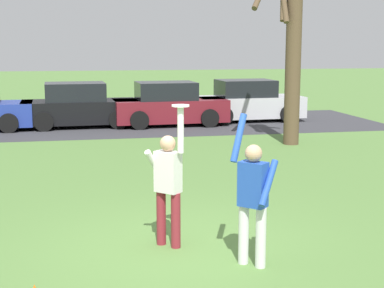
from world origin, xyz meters
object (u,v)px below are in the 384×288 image
(person_catcher, at_px, (168,181))
(parked_car_silver, at_px, (248,102))
(frisbee_disc, at_px, (181,106))
(parked_car_maroon, at_px, (169,105))
(person_defender, at_px, (253,195))
(bare_tree_tall, at_px, (292,44))
(parked_car_black, at_px, (79,107))

(person_catcher, bearing_deg, parked_car_silver, 113.85)
(frisbee_disc, bearing_deg, parked_car_maroon, 81.70)
(person_defender, relative_size, frisbee_disc, 8.23)
(person_catcher, relative_size, person_defender, 1.02)
(person_defender, height_order, parked_car_silver, person_defender)
(person_defender, height_order, bare_tree_tall, bare_tree_tall)
(person_defender, distance_m, parked_car_black, 14.36)
(frisbee_disc, distance_m, parked_car_black, 13.51)
(person_defender, xyz_separation_m, bare_tree_tall, (3.96, 9.14, 1.97))
(person_defender, height_order, parked_car_black, person_defender)
(parked_car_maroon, xyz_separation_m, bare_tree_tall, (2.86, -4.82, 2.22))
(parked_car_maroon, bearing_deg, parked_car_black, 173.68)
(parked_car_maroon, distance_m, bare_tree_tall, 6.03)
(person_catcher, relative_size, parked_car_maroon, 0.50)
(parked_car_silver, xyz_separation_m, bare_tree_tall, (-0.35, -5.48, 2.22))
(person_catcher, bearing_deg, parked_car_maroon, 125.97)
(person_catcher, bearing_deg, frisbee_disc, 0.00)
(frisbee_disc, bearing_deg, person_defender, -45.05)
(person_catcher, height_order, parked_car_silver, person_catcher)
(parked_car_black, distance_m, bare_tree_tall, 8.24)
(parked_car_silver, height_order, bare_tree_tall, bare_tree_tall)
(frisbee_disc, distance_m, parked_car_maroon, 13.35)
(parked_car_maroon, distance_m, parked_car_silver, 3.28)
(person_defender, xyz_separation_m, frisbee_disc, (-0.82, 0.82, 1.11))
(person_defender, bearing_deg, person_catcher, -0.00)
(bare_tree_tall, bearing_deg, parked_car_black, 140.41)
(person_catcher, height_order, bare_tree_tall, bare_tree_tall)
(frisbee_disc, distance_m, parked_car_silver, 14.79)
(person_catcher, distance_m, person_defender, 1.39)
(person_defender, relative_size, parked_car_black, 0.49)
(person_catcher, distance_m, parked_car_silver, 14.63)
(parked_car_silver, bearing_deg, frisbee_disc, -112.60)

